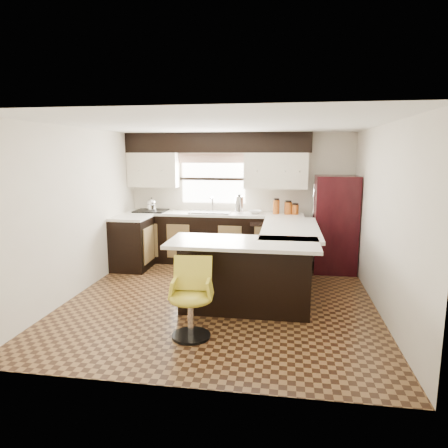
% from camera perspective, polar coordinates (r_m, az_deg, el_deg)
% --- Properties ---
extents(floor, '(4.40, 4.40, 0.00)m').
position_cam_1_polar(floor, '(5.75, -0.44, -10.63)').
color(floor, '#49301A').
rests_on(floor, ground).
extents(ceiling, '(4.40, 4.40, 0.00)m').
position_cam_1_polar(ceiling, '(5.39, -0.48, 14.00)').
color(ceiling, silver).
rests_on(ceiling, wall_back).
extents(wall_back, '(4.40, 0.00, 4.40)m').
position_cam_1_polar(wall_back, '(7.60, 2.22, 3.79)').
color(wall_back, beige).
rests_on(wall_back, floor).
extents(wall_front, '(4.40, 0.00, 4.40)m').
position_cam_1_polar(wall_front, '(3.33, -6.60, -4.45)').
color(wall_front, beige).
rests_on(wall_front, floor).
extents(wall_left, '(0.00, 4.40, 4.40)m').
position_cam_1_polar(wall_left, '(6.13, -20.21, 1.66)').
color(wall_left, beige).
rests_on(wall_left, floor).
extents(wall_right, '(0.00, 4.40, 4.40)m').
position_cam_1_polar(wall_right, '(5.51, 21.65, 0.68)').
color(wall_right, beige).
rests_on(wall_right, floor).
extents(base_cab_back, '(3.30, 0.60, 0.90)m').
position_cam_1_polar(base_cab_back, '(7.49, -1.50, -2.11)').
color(base_cab_back, black).
rests_on(base_cab_back, floor).
extents(base_cab_left, '(0.60, 0.70, 0.90)m').
position_cam_1_polar(base_cab_left, '(7.25, -13.01, -2.79)').
color(base_cab_left, black).
rests_on(base_cab_left, floor).
extents(counter_back, '(3.30, 0.60, 0.04)m').
position_cam_1_polar(counter_back, '(7.41, -1.52, 1.46)').
color(counter_back, silver).
rests_on(counter_back, base_cab_back).
extents(counter_left, '(0.60, 0.70, 0.04)m').
position_cam_1_polar(counter_left, '(7.16, -13.16, 0.90)').
color(counter_left, silver).
rests_on(counter_left, base_cab_left).
extents(soffit, '(3.40, 0.35, 0.36)m').
position_cam_1_polar(soffit, '(7.44, -1.01, 11.53)').
color(soffit, black).
rests_on(soffit, wall_back).
extents(upper_cab_left, '(0.94, 0.35, 0.64)m').
position_cam_1_polar(upper_cab_left, '(7.75, -10.00, 7.62)').
color(upper_cab_left, beige).
rests_on(upper_cab_left, wall_back).
extents(upper_cab_right, '(1.14, 0.35, 0.64)m').
position_cam_1_polar(upper_cab_right, '(7.34, 7.42, 7.56)').
color(upper_cab_right, beige).
rests_on(upper_cab_right, wall_back).
extents(window_pane, '(1.20, 0.02, 0.90)m').
position_cam_1_polar(window_pane, '(7.62, -1.54, 6.45)').
color(window_pane, white).
rests_on(window_pane, wall_back).
extents(valance, '(1.30, 0.06, 0.18)m').
position_cam_1_polar(valance, '(7.57, -1.60, 9.38)').
color(valance, '#D19B93').
rests_on(valance, wall_back).
extents(sink, '(0.75, 0.45, 0.03)m').
position_cam_1_polar(sink, '(7.39, -1.93, 1.73)').
color(sink, '#B2B2B7').
rests_on(sink, counter_back).
extents(dishwasher, '(0.58, 0.03, 0.78)m').
position_cam_1_polar(dishwasher, '(7.11, 6.05, -3.00)').
color(dishwasher, black).
rests_on(dishwasher, floor).
extents(cooktop, '(0.58, 0.50, 0.02)m').
position_cam_1_polar(cooktop, '(7.69, -10.39, 1.88)').
color(cooktop, black).
rests_on(cooktop, counter_back).
extents(peninsula_long, '(0.60, 1.95, 0.90)m').
position_cam_1_polar(peninsula_long, '(6.14, 8.86, -4.98)').
color(peninsula_long, black).
rests_on(peninsula_long, floor).
extents(peninsula_return, '(1.65, 0.60, 0.90)m').
position_cam_1_polar(peninsula_return, '(5.22, 3.03, -7.56)').
color(peninsula_return, black).
rests_on(peninsula_return, floor).
extents(counter_pen_long, '(0.84, 1.95, 0.04)m').
position_cam_1_polar(counter_pen_long, '(6.03, 9.46, -0.65)').
color(counter_pen_long, silver).
rests_on(counter_pen_long, peninsula_long).
extents(counter_pen_return, '(1.89, 0.84, 0.04)m').
position_cam_1_polar(counter_pen_return, '(5.01, 2.74, -2.71)').
color(counter_pen_return, silver).
rests_on(counter_pen_return, peninsula_return).
extents(refrigerator, '(0.71, 0.68, 1.66)m').
position_cam_1_polar(refrigerator, '(7.14, 15.59, 0.00)').
color(refrigerator, black).
rests_on(refrigerator, floor).
extents(bar_chair, '(0.51, 0.51, 0.89)m').
position_cam_1_polar(bar_chair, '(4.49, -4.78, -10.65)').
color(bar_chair, gold).
rests_on(bar_chair, floor).
extents(kettle, '(0.18, 0.18, 0.24)m').
position_cam_1_polar(kettle, '(7.66, -10.31, 2.85)').
color(kettle, silver).
rests_on(kettle, cooktop).
extents(percolator, '(0.15, 0.15, 0.31)m').
position_cam_1_polar(percolator, '(7.31, 2.18, 2.75)').
color(percolator, silver).
rests_on(percolator, counter_back).
extents(mixing_bowl, '(0.29, 0.29, 0.06)m').
position_cam_1_polar(mixing_bowl, '(7.30, 4.43, 1.73)').
color(mixing_bowl, white).
rests_on(mixing_bowl, counter_back).
extents(canister_large, '(0.12, 0.12, 0.25)m').
position_cam_1_polar(canister_large, '(7.29, 7.47, 2.42)').
color(canister_large, '#994915').
rests_on(canister_large, counter_back).
extents(canister_med, '(0.14, 0.14, 0.22)m').
position_cam_1_polar(canister_med, '(7.29, 9.15, 2.23)').
color(canister_med, '#994915').
rests_on(canister_med, counter_back).
extents(canister_small, '(0.13, 0.13, 0.17)m').
position_cam_1_polar(canister_small, '(7.29, 10.14, 2.04)').
color(canister_small, '#994915').
rests_on(canister_small, counter_back).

